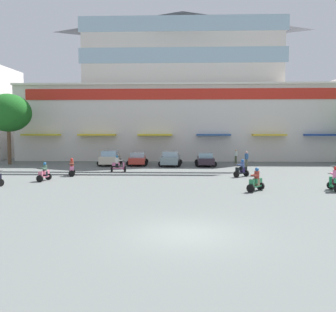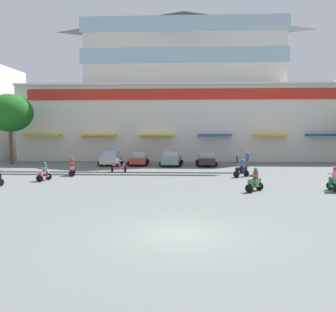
# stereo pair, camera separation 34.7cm
# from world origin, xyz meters

# --- Properties ---
(ground_plane) EXTENTS (128.00, 128.00, 0.00)m
(ground_plane) POSITION_xyz_m (0.00, 13.00, 0.00)
(ground_plane) COLOR slate
(colonial_building) EXTENTS (41.93, 17.68, 19.93)m
(colonial_building) POSITION_xyz_m (0.00, 36.45, 8.51)
(colonial_building) COLOR silver
(colonial_building) RESTS_ON ground
(plaza_tree_0) EXTENTS (5.13, 4.59, 7.91)m
(plaza_tree_0) POSITION_xyz_m (-19.48, 25.79, 5.77)
(plaza_tree_0) COLOR brown
(plaza_tree_0) RESTS_ON ground
(parked_car_0) EXTENTS (2.62, 4.46, 1.59)m
(parked_car_0) POSITION_xyz_m (-7.96, 25.27, 0.80)
(parked_car_0) COLOR beige
(parked_car_0) RESTS_ON ground
(parked_car_1) EXTENTS (2.52, 4.54, 1.37)m
(parked_car_1) POSITION_xyz_m (-4.95, 25.51, 0.71)
(parked_car_1) COLOR #B13429
(parked_car_1) RESTS_ON ground
(parked_car_2) EXTENTS (2.59, 4.28, 1.55)m
(parked_car_2) POSITION_xyz_m (-1.26, 24.86, 0.78)
(parked_car_2) COLOR gray
(parked_car_2) RESTS_ON ground
(parked_car_3) EXTENTS (2.35, 4.19, 1.39)m
(parked_car_3) POSITION_xyz_m (2.51, 24.93, 0.71)
(parked_car_3) COLOR #2B212A
(parked_car_3) RESTS_ON ground
(scooter_rider_0) EXTENTS (0.63, 1.42, 1.58)m
(scooter_rider_0) POSITION_xyz_m (9.60, 9.51, 0.65)
(scooter_rider_0) COLOR black
(scooter_rider_0) RESTS_ON ground
(scooter_rider_2) EXTENTS (1.39, 1.28, 1.47)m
(scooter_rider_2) POSITION_xyz_m (4.85, 16.05, 0.61)
(scooter_rider_2) COLOR black
(scooter_rider_2) RESTS_ON ground
(scooter_rider_3) EXTENTS (0.90, 1.57, 1.49)m
(scooter_rider_3) POSITION_xyz_m (-9.43, 16.34, 0.61)
(scooter_rider_3) COLOR black
(scooter_rider_3) RESTS_ON ground
(scooter_rider_4) EXTENTS (0.73, 1.42, 1.43)m
(scooter_rider_4) POSITION_xyz_m (-10.59, 13.25, 0.58)
(scooter_rider_4) COLOR black
(scooter_rider_4) RESTS_ON ground
(scooter_rider_6) EXTENTS (1.30, 1.37, 1.51)m
(scooter_rider_6) POSITION_xyz_m (4.57, 9.25, 0.61)
(scooter_rider_6) COLOR black
(scooter_rider_6) RESTS_ON ground
(scooter_rider_7) EXTENTS (1.40, 0.59, 1.54)m
(scooter_rider_7) POSITION_xyz_m (-6.00, 19.29, 0.64)
(scooter_rider_7) COLOR black
(scooter_rider_7) RESTS_ON ground
(pedestrian_0) EXTENTS (0.56, 0.56, 1.63)m
(pedestrian_0) POSITION_xyz_m (6.26, 27.99, 0.92)
(pedestrian_0) COLOR #485235
(pedestrian_0) RESTS_ON ground
(pedestrian_1) EXTENTS (0.52, 0.52, 1.62)m
(pedestrian_1) POSITION_xyz_m (6.76, 24.06, 0.91)
(pedestrian_1) COLOR #484D3B
(pedestrian_1) RESTS_ON ground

